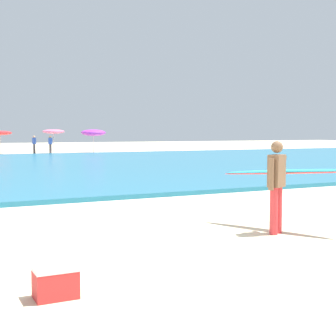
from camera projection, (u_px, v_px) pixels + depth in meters
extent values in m
plane|color=beige|center=(143.00, 246.00, 8.16)|extent=(160.00, 160.00, 0.00)
cylinder|color=red|center=(274.00, 211.00, 9.07)|extent=(0.15, 0.15, 0.88)
cylinder|color=red|center=(278.00, 210.00, 9.22)|extent=(0.15, 0.15, 0.88)
cube|color=brown|center=(277.00, 171.00, 9.09)|extent=(0.40, 0.35, 0.60)
sphere|color=brown|center=(277.00, 147.00, 9.06)|extent=(0.22, 0.22, 0.22)
cylinder|color=brown|center=(271.00, 174.00, 8.91)|extent=(0.10, 0.10, 0.58)
cylinder|color=brown|center=(282.00, 169.00, 9.32)|extent=(0.32, 0.23, 0.51)
ellipsoid|color=#33BCD6|center=(287.00, 172.00, 9.49)|extent=(1.43, 2.50, 0.27)
ellipsoid|color=red|center=(287.00, 173.00, 9.49)|extent=(1.50, 2.60, 0.23)
cylinder|color=beige|center=(1.00, 144.00, 42.30)|extent=(0.05, 0.05, 1.75)
ellipsoid|color=red|center=(0.00, 133.00, 42.23)|extent=(1.91, 1.93, 0.44)
cylinder|color=beige|center=(54.00, 143.00, 43.35)|extent=(0.05, 0.05, 1.87)
ellipsoid|color=pink|center=(53.00, 131.00, 43.28)|extent=(1.93, 1.93, 0.42)
cylinder|color=beige|center=(94.00, 143.00, 44.93)|extent=(0.05, 0.05, 1.74)
ellipsoid|color=purple|center=(93.00, 133.00, 44.86)|extent=(2.25, 2.27, 0.66)
cylinder|color=#383842|center=(50.00, 149.00, 42.45)|extent=(0.20, 0.20, 0.84)
cube|color=#2D4CA5|center=(50.00, 141.00, 42.40)|extent=(0.32, 0.20, 0.54)
sphere|color=#9E7051|center=(50.00, 137.00, 42.38)|extent=(0.20, 0.20, 0.20)
cylinder|color=#383842|center=(34.00, 149.00, 43.26)|extent=(0.20, 0.20, 0.84)
cube|color=#2D4CA5|center=(34.00, 141.00, 43.21)|extent=(0.32, 0.20, 0.54)
sphere|color=tan|center=(34.00, 137.00, 43.18)|extent=(0.20, 0.20, 0.20)
cube|color=red|center=(56.00, 284.00, 5.62)|extent=(0.48, 0.34, 0.32)
cube|color=white|center=(55.00, 268.00, 5.61)|extent=(0.49, 0.35, 0.05)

